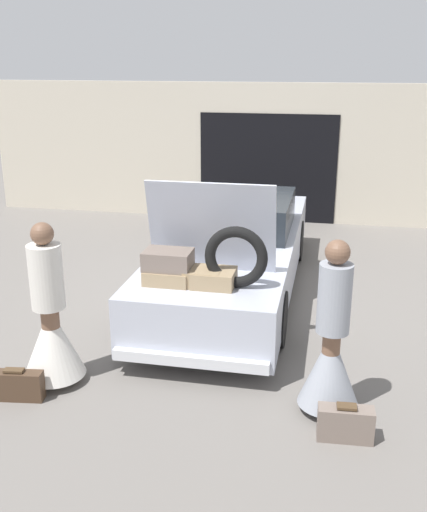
{
  "coord_description": "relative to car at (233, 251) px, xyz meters",
  "views": [
    {
      "loc": [
        1.35,
        -8.08,
        3.29
      ],
      "look_at": [
        0.0,
        -1.46,
        1.02
      ],
      "focal_mm": 42.0,
      "sensor_mm": 36.0,
      "label": 1
    }
  ],
  "objects": [
    {
      "name": "suitcase_beside_left_person",
      "position": [
        -1.65,
        -3.3,
        -0.47
      ],
      "size": [
        0.57,
        0.22,
        0.34
      ],
      "color": "#473323",
      "rests_on": "ground_plane"
    },
    {
      "name": "suitcase_beside_right_person",
      "position": [
        1.59,
        -3.32,
        -0.46
      ],
      "size": [
        0.51,
        0.21,
        0.35
      ],
      "color": "#75665B",
      "rests_on": "ground_plane"
    },
    {
      "name": "ground_plane",
      "position": [
        0.0,
        0.01,
        -0.63
      ],
      "size": [
        40.0,
        40.0,
        0.0
      ],
      "primitive_type": "plane",
      "color": "slate"
    },
    {
      "name": "car",
      "position": [
        0.0,
        0.0,
        0.0
      ],
      "size": [
        1.79,
        5.39,
        1.96
      ],
      "color": "#B2B7C6",
      "rests_on": "ground_plane"
    },
    {
      "name": "person_left",
      "position": [
        -1.42,
        -2.88,
        -0.0
      ],
      "size": [
        0.65,
        0.65,
        1.75
      ],
      "rotation": [
        0.0,
        0.0,
        -1.71
      ],
      "color": "brown",
      "rests_on": "ground_plane"
    },
    {
      "name": "garage_wall_back",
      "position": [
        0.0,
        4.18,
        0.76
      ],
      "size": [
        12.0,
        0.14,
        2.8
      ],
      "color": "beige",
      "rests_on": "ground_plane"
    },
    {
      "name": "person_right",
      "position": [
        1.42,
        -2.87,
        -0.0
      ],
      "size": [
        0.59,
        0.59,
        1.74
      ],
      "rotation": [
        0.0,
        0.0,
        1.73
      ],
      "color": "brown",
      "rests_on": "ground_plane"
    }
  ]
}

